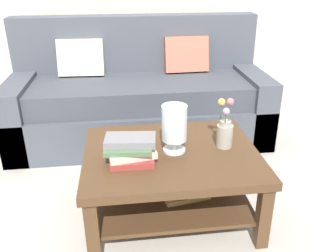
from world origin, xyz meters
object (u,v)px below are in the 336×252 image
(flower_pitcher, at_px, (225,131))
(glass_hurricane_vase, at_px, (174,125))
(couch, at_px, (140,98))
(coffee_table, at_px, (172,170))
(book_stack_main, at_px, (131,149))

(flower_pitcher, bearing_deg, glass_hurricane_vase, -176.87)
(couch, height_order, coffee_table, couch)
(couch, distance_m, flower_pitcher, 1.28)
(coffee_table, distance_m, glass_hurricane_vase, 0.30)
(book_stack_main, xyz_separation_m, flower_pitcher, (0.57, 0.10, 0.04))
(couch, distance_m, glass_hurricane_vase, 1.23)
(couch, relative_size, flower_pitcher, 7.07)
(flower_pitcher, bearing_deg, couch, 110.90)
(glass_hurricane_vase, xyz_separation_m, flower_pitcher, (0.31, 0.02, -0.06))
(coffee_table, xyz_separation_m, flower_pitcher, (0.32, 0.02, 0.24))
(flower_pitcher, bearing_deg, book_stack_main, -170.47)
(glass_hurricane_vase, bearing_deg, coffee_table, -156.28)
(coffee_table, distance_m, book_stack_main, 0.33)
(couch, bearing_deg, flower_pitcher, -69.10)
(couch, distance_m, book_stack_main, 1.29)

